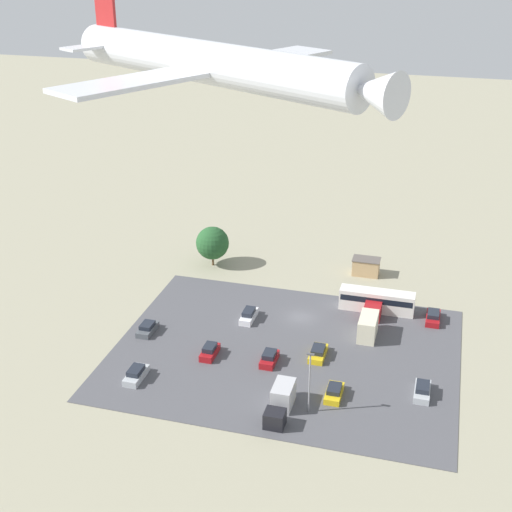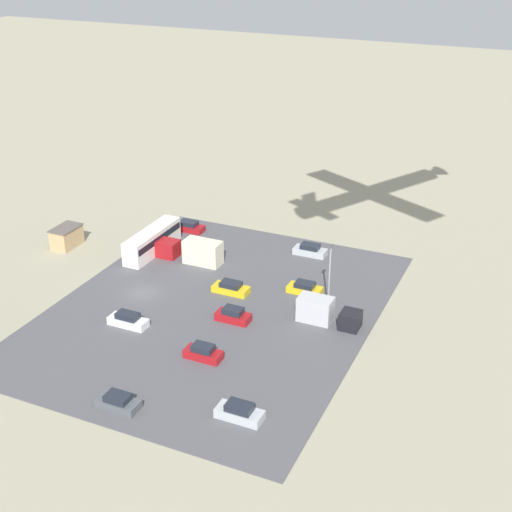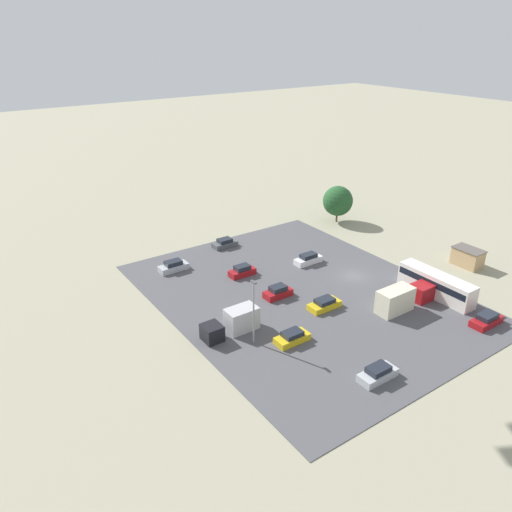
{
  "view_description": "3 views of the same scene",
  "coord_description": "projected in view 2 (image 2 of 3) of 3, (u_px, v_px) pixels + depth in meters",
  "views": [
    {
      "loc": [
        -18.45,
        91.19,
        53.1
      ],
      "look_at": [
        0.66,
        22.62,
        20.16
      ],
      "focal_mm": 50.0,
      "sensor_mm": 36.0,
      "label": 1
    },
    {
      "loc": [
        64.78,
        44.54,
        42.33
      ],
      "look_at": [
        -4.94,
        13.1,
        5.51
      ],
      "focal_mm": 50.0,
      "sensor_mm": 36.0,
      "label": 2
    },
    {
      "loc": [
        -46.45,
        49.89,
        34.2
      ],
      "look_at": [
        5.74,
        13.82,
        4.82
      ],
      "focal_mm": 35.0,
      "sensor_mm": 36.0,
      "label": 3
    }
  ],
  "objects": [
    {
      "name": "parked_car_0",
      "position": [
        118.0,
        402.0,
        67.3
      ],
      "size": [
        1.96,
        4.16,
        1.44
      ],
      "color": "#4C5156",
      "rests_on": "ground"
    },
    {
      "name": "parked_car_8",
      "position": [
        128.0,
        320.0,
        80.73
      ],
      "size": [
        1.77,
        4.62,
        1.59
      ],
      "rotation": [
        0.0,
        0.0,
        3.14
      ],
      "color": "silver",
      "rests_on": "ground"
    },
    {
      "name": "bus",
      "position": [
        152.0,
        240.0,
        97.88
      ],
      "size": [
        11.23,
        2.57,
        3.27
      ],
      "rotation": [
        0.0,
        0.0,
        1.57
      ],
      "color": "silver",
      "rests_on": "ground"
    },
    {
      "name": "parked_car_3",
      "position": [
        189.0,
        227.0,
        104.96
      ],
      "size": [
        2.0,
        4.56,
        1.52
      ],
      "rotation": [
        0.0,
        0.0,
        3.14
      ],
      "color": "maroon",
      "rests_on": "ground"
    },
    {
      "name": "parking_lot_surface",
      "position": [
        215.0,
        309.0,
        84.34
      ],
      "size": [
        46.51,
        36.34,
        0.08
      ],
      "color": "#4C4C51",
      "rests_on": "ground"
    },
    {
      "name": "parked_car_1",
      "position": [
        233.0,
        315.0,
        81.69
      ],
      "size": [
        1.88,
        4.01,
        1.63
      ],
      "color": "maroon",
      "rests_on": "ground"
    },
    {
      "name": "shed_building",
      "position": [
        67.0,
        237.0,
        99.87
      ],
      "size": [
        4.58,
        2.92,
        2.87
      ],
      "color": "tan",
      "rests_on": "ground"
    },
    {
      "name": "parked_truck_0",
      "position": [
        325.0,
        312.0,
        81.06
      ],
      "size": [
        2.39,
        7.27,
        2.91
      ],
      "color": "black",
      "rests_on": "ground"
    },
    {
      "name": "light_pole_lot_centre",
      "position": [
        329.0,
        274.0,
        82.61
      ],
      "size": [
        0.9,
        0.28,
        8.19
      ],
      "color": "gray",
      "rests_on": "ground"
    },
    {
      "name": "parked_car_4",
      "position": [
        310.0,
        250.0,
        97.56
      ],
      "size": [
        1.93,
        4.5,
        1.55
      ],
      "color": "#ADB2B7",
      "rests_on": "ground"
    },
    {
      "name": "parked_car_5",
      "position": [
        240.0,
        412.0,
        65.82
      ],
      "size": [
        1.92,
        4.48,
        1.59
      ],
      "rotation": [
        0.0,
        0.0,
        3.14
      ],
      "color": "#ADB2B7",
      "rests_on": "ground"
    },
    {
      "name": "parked_car_2",
      "position": [
        203.0,
        353.0,
        74.74
      ],
      "size": [
        1.78,
        4.04,
        1.61
      ],
      "color": "maroon",
      "rests_on": "ground"
    },
    {
      "name": "parked_car_7",
      "position": [
        305.0,
        288.0,
        87.76
      ],
      "size": [
        1.94,
        4.28,
        1.41
      ],
      "color": "gold",
      "rests_on": "ground"
    },
    {
      "name": "parked_car_6",
      "position": [
        231.0,
        288.0,
        87.85
      ],
      "size": [
        2.0,
        4.53,
        1.41
      ],
      "color": "gold",
      "rests_on": "ground"
    },
    {
      "name": "ground_plane",
      "position": [
        143.0,
        293.0,
        88.07
      ],
      "size": [
        400.0,
        400.0,
        0.0
      ],
      "primitive_type": "plane",
      "color": "gray"
    },
    {
      "name": "parked_truck_1",
      "position": [
        193.0,
        251.0,
        95.35
      ],
      "size": [
        2.45,
        9.32,
        3.23
      ],
      "rotation": [
        0.0,
        0.0,
        3.14
      ],
      "color": "maroon",
      "rests_on": "ground"
    }
  ]
}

